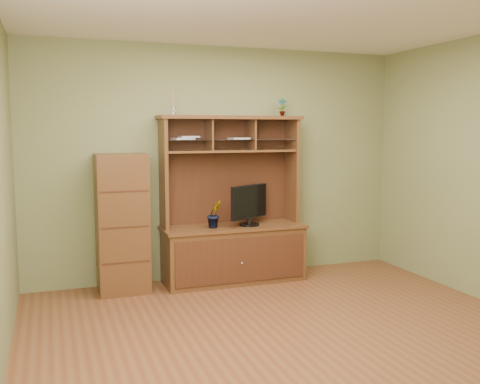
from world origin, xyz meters
name	(u,v)px	position (x,y,z in m)	size (l,w,h in m)	color
room	(293,177)	(0.00, 0.00, 1.35)	(4.54, 4.04, 2.74)	brown
media_hutch	(233,236)	(0.07, 1.73, 0.52)	(1.66, 0.61, 1.90)	#462814
monitor	(249,204)	(0.24, 1.64, 0.90)	(0.53, 0.34, 0.47)	black
orchid_plant	(214,214)	(-0.18, 1.65, 0.81)	(0.17, 0.14, 0.31)	#2B581E
top_plant	(282,107)	(0.71, 1.80, 2.01)	(0.11, 0.08, 0.22)	#376322
reed_diffuser	(173,106)	(-0.59, 1.80, 2.01)	(0.05, 0.05, 0.27)	silver
magazines	(203,138)	(-0.26, 1.80, 1.65)	(0.91, 0.21, 0.04)	#AEADB2
side_cabinet	(122,223)	(-1.18, 1.74, 0.74)	(0.53, 0.48, 1.49)	#462814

